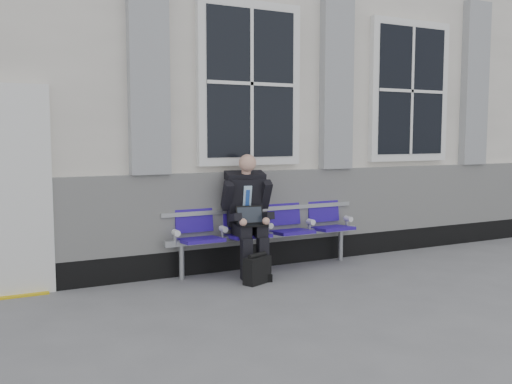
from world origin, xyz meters
TOP-DOWN VIEW (x-y plane):
  - ground at (0.00, 0.00)m, footprint 70.00×70.00m
  - station_building at (-0.02, 3.47)m, footprint 14.40×4.40m
  - bench at (-2.00, 1.32)m, footprint 2.60×0.47m
  - businessman at (-2.31, 1.19)m, footprint 0.60×0.80m
  - briefcase at (-2.41, 0.74)m, footprint 0.36×0.26m

SIDE VIEW (x-z plane):
  - ground at x=0.00m, z-range 0.00..0.00m
  - briefcase at x=-2.41m, z-range -0.01..0.33m
  - bench at x=-2.00m, z-range 0.10..1.01m
  - businessman at x=-2.31m, z-range 0.06..1.48m
  - station_building at x=-0.02m, z-range -0.02..4.47m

